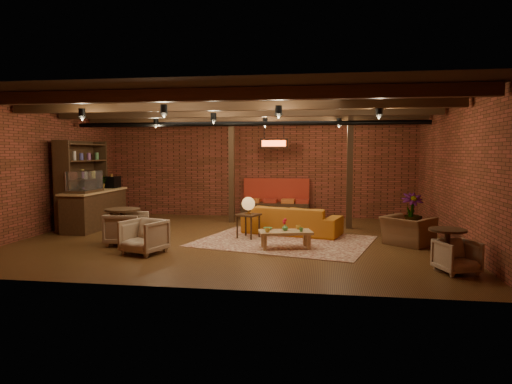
# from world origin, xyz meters

# --- Properties ---
(floor) EXTENTS (10.00, 10.00, 0.00)m
(floor) POSITION_xyz_m (0.00, 0.00, 0.00)
(floor) COLOR #371C0D
(floor) RESTS_ON ground
(ceiling) EXTENTS (10.00, 8.00, 0.02)m
(ceiling) POSITION_xyz_m (0.00, 0.00, 3.20)
(ceiling) COLOR black
(ceiling) RESTS_ON wall_back
(wall_back) EXTENTS (10.00, 0.02, 3.20)m
(wall_back) POSITION_xyz_m (0.00, 4.00, 1.60)
(wall_back) COLOR brown
(wall_back) RESTS_ON ground
(wall_front) EXTENTS (10.00, 0.02, 3.20)m
(wall_front) POSITION_xyz_m (0.00, -4.00, 1.60)
(wall_front) COLOR brown
(wall_front) RESTS_ON ground
(wall_left) EXTENTS (0.02, 8.00, 3.20)m
(wall_left) POSITION_xyz_m (-5.00, 0.00, 1.60)
(wall_left) COLOR brown
(wall_left) RESTS_ON ground
(wall_right) EXTENTS (0.02, 8.00, 3.20)m
(wall_right) POSITION_xyz_m (5.00, 0.00, 1.60)
(wall_right) COLOR brown
(wall_right) RESTS_ON ground
(ceiling_beams) EXTENTS (9.80, 6.40, 0.22)m
(ceiling_beams) POSITION_xyz_m (0.00, 0.00, 3.08)
(ceiling_beams) COLOR black
(ceiling_beams) RESTS_ON ceiling
(ceiling_pipe) EXTENTS (9.60, 0.12, 0.12)m
(ceiling_pipe) POSITION_xyz_m (0.00, 1.60, 2.85)
(ceiling_pipe) COLOR black
(ceiling_pipe) RESTS_ON ceiling
(post_left) EXTENTS (0.16, 0.16, 3.20)m
(post_left) POSITION_xyz_m (-0.60, 2.60, 1.60)
(post_left) COLOR black
(post_left) RESTS_ON ground
(post_right) EXTENTS (0.16, 0.16, 3.20)m
(post_right) POSITION_xyz_m (2.80, 2.00, 1.60)
(post_right) COLOR black
(post_right) RESTS_ON ground
(service_counter) EXTENTS (0.80, 2.50, 1.60)m
(service_counter) POSITION_xyz_m (-4.10, 1.00, 0.80)
(service_counter) COLOR black
(service_counter) RESTS_ON ground
(plant_counter) EXTENTS (0.35, 0.39, 0.30)m
(plant_counter) POSITION_xyz_m (-4.00, 1.20, 1.22)
(plant_counter) COLOR #337F33
(plant_counter) RESTS_ON service_counter
(shelving_hutch) EXTENTS (0.52, 2.00, 2.40)m
(shelving_hutch) POSITION_xyz_m (-4.50, 1.10, 1.20)
(shelving_hutch) COLOR black
(shelving_hutch) RESTS_ON ground
(banquette) EXTENTS (2.10, 0.70, 1.00)m
(banquette) POSITION_xyz_m (0.60, 3.55, 0.50)
(banquette) COLOR #A82C1C
(banquette) RESTS_ON ground
(service_sign) EXTENTS (0.86, 0.06, 0.30)m
(service_sign) POSITION_xyz_m (0.60, 3.10, 2.35)
(service_sign) COLOR #FF4B19
(service_sign) RESTS_ON ceiling
(ceiling_spotlights) EXTENTS (6.40, 4.40, 0.28)m
(ceiling_spotlights) POSITION_xyz_m (0.00, 0.00, 2.86)
(ceiling_spotlights) COLOR black
(ceiling_spotlights) RESTS_ON ceiling
(rug) EXTENTS (4.48, 3.83, 0.01)m
(rug) POSITION_xyz_m (1.20, -0.12, 0.01)
(rug) COLOR maroon
(rug) RESTS_ON floor
(sofa) EXTENTS (2.61, 1.57, 0.72)m
(sofa) POSITION_xyz_m (1.32, 0.86, 0.36)
(sofa) COLOR #AB5D17
(sofa) RESTS_ON floor
(coffee_table) EXTENTS (1.23, 0.82, 0.64)m
(coffee_table) POSITION_xyz_m (1.29, -0.90, 0.35)
(coffee_table) COLOR #9E7E4A
(coffee_table) RESTS_ON floor
(side_table_lamp) EXTENTS (0.62, 0.62, 1.01)m
(side_table_lamp) POSITION_xyz_m (0.31, 0.16, 0.77)
(side_table_lamp) COLOR black
(side_table_lamp) RESTS_ON floor
(round_table_left) EXTENTS (0.78, 0.78, 0.81)m
(round_table_left) POSITION_xyz_m (-2.38, -0.99, 0.55)
(round_table_left) COLOR black
(round_table_left) RESTS_ON floor
(armchair_a) EXTENTS (0.79, 0.84, 0.82)m
(armchair_a) POSITION_xyz_m (-2.27, -1.03, 0.41)
(armchair_a) COLOR beige
(armchair_a) RESTS_ON floor
(armchair_b) EXTENTS (0.95, 0.92, 0.78)m
(armchair_b) POSITION_xyz_m (-1.54, -1.82, 0.39)
(armchair_b) COLOR beige
(armchair_b) RESTS_ON floor
(armchair_right) EXTENTS (1.17, 1.14, 0.87)m
(armchair_right) POSITION_xyz_m (3.99, -0.12, 0.43)
(armchair_right) COLOR brown
(armchair_right) RESTS_ON floor
(side_table_book) EXTENTS (0.47, 0.47, 0.50)m
(side_table_book) POSITION_xyz_m (3.83, 0.37, 0.44)
(side_table_book) COLOR black
(side_table_book) RESTS_ON floor
(round_table_right) EXTENTS (0.64, 0.64, 0.75)m
(round_table_right) POSITION_xyz_m (4.26, -2.35, 0.50)
(round_table_right) COLOR black
(round_table_right) RESTS_ON floor
(armchair_far) EXTENTS (0.77, 0.75, 0.63)m
(armchair_far) POSITION_xyz_m (4.40, -2.47, 0.32)
(armchair_far) COLOR beige
(armchair_far) RESTS_ON floor
(plant_tall) EXTENTS (1.89, 1.89, 3.05)m
(plant_tall) POSITION_xyz_m (4.40, 1.75, 1.52)
(plant_tall) COLOR #4C7F4C
(plant_tall) RESTS_ON floor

